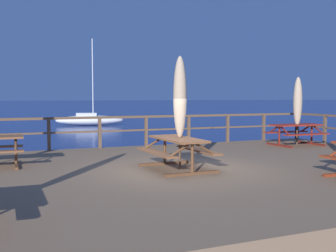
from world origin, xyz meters
TOP-DOWN VIEW (x-y plane):
  - ground_plane at (0.00, 0.00)m, footprint 600.00×600.00m
  - wooden_deck at (0.00, 0.00)m, footprint 15.42×9.85m
  - railing_waterside_far at (-0.00, 4.77)m, footprint 15.22×0.10m
  - picnic_table_mid_left at (5.94, 2.90)m, footprint 1.83×1.41m
  - picnic_table_front_right at (-0.07, -0.02)m, footprint 1.43×1.95m
  - patio_umbrella_tall_back_left at (6.01, 2.92)m, footprint 0.32×0.32m
  - patio_umbrella_tall_mid_left at (-0.01, -0.04)m, footprint 0.32×0.32m
  - sailboat_distant at (3.64, 27.74)m, footprint 6.22×2.87m

SIDE VIEW (x-z plane):
  - ground_plane at x=0.00m, z-range 0.00..0.00m
  - wooden_deck at x=0.00m, z-range 0.00..0.79m
  - sailboat_distant at x=3.64m, z-range -3.35..4.37m
  - picnic_table_mid_left at x=5.94m, z-range 0.96..1.74m
  - picnic_table_front_right at x=-0.07m, z-range 0.96..1.74m
  - railing_waterside_far at x=0.00m, z-range 0.99..2.08m
  - patio_umbrella_tall_back_left at x=6.01m, z-range 1.12..3.60m
  - patio_umbrella_tall_mid_left at x=-0.01m, z-range 1.16..3.89m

